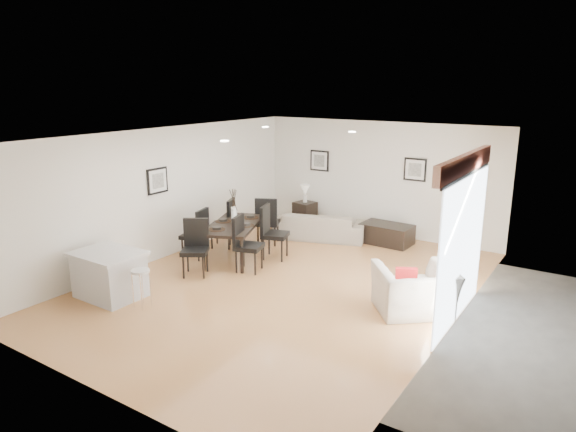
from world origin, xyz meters
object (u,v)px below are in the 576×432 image
Objects in this scene: coffee_table at (387,234)px; dining_chair_wfar at (226,220)px; dining_chair_foot at (267,219)px; bar_stool at (141,275)px; dining_chair_head at (196,244)px; kitchen_island at (109,274)px; dining_chair_wnear at (198,231)px; dining_table at (234,227)px; armchair at (414,290)px; dining_chair_enear at (244,240)px; dining_chair_efar at (271,229)px; sofa at (320,226)px; side_table at (305,214)px.

dining_chair_wfar is at bearing -140.48° from coffee_table.
bar_stool is (0.24, -3.85, -0.06)m from dining_chair_foot.
bar_stool reaches higher than coffee_table.
dining_chair_head is 1.66m from bar_stool.
kitchen_island is (-0.56, -3.85, -0.21)m from dining_chair_foot.
bar_stool is at bearing 7.04° from dining_chair_wnear.
dining_table is 2.80m from kitchen_island.
kitchen_island is (0.11, -2.32, -0.18)m from dining_chair_wnear.
dining_chair_enear is (-3.43, 0.04, 0.23)m from armchair.
dining_chair_wfar is 1.58m from dining_chair_enear.
dining_chair_head is at bearing 138.58° from dining_chair_efar.
bar_stool is (0.33, -1.63, -0.04)m from dining_chair_head.
dining_chair_wnear is at bearing 98.21° from dining_chair_head.
dining_chair_head reaches higher than bar_stool.
sofa is at bearing -79.36° from armchair.
armchair is at bearing -58.24° from coffee_table.
dining_chair_efar reaches higher than dining_chair_wnear.
dining_chair_wnear is 3.39m from side_table.
dining_chair_wnear is 1.63× the size of bar_stool.
kitchen_island is (-1.14, -2.27, -0.21)m from dining_chair_enear.
dining_chair_wfar is 0.95× the size of kitchen_island.
dining_chair_wfar reaches higher than dining_table.
bar_stool is at bearing -8.11° from dining_chair_wfar.
dining_table is at bearing -47.08° from armchair.
dining_chair_enear is 2.55m from kitchen_island.
sofa is 3.41m from dining_chair_head.
dining_chair_wfar is at bearing -51.90° from armchair.
dining_chair_head reaches higher than coffee_table.
sofa is 1.93× the size of dining_chair_foot.
dining_chair_head is (-4.10, -0.60, 0.22)m from armchair.
dining_chair_enear reaches higher than bar_stool.
dining_chair_efar is at bearing 83.73° from bar_stool.
dining_chair_head is at bearing -89.81° from side_table.
dining_chair_head reaches higher than dining_table.
kitchen_island is (-4.57, -2.23, 0.03)m from armchair.
bar_stool is (0.34, -5.65, 0.24)m from side_table.
coffee_table is at bearing 63.55° from kitchen_island.
armchair is 4.10m from dining_table.
sofa is 2.98m from dining_chair_wnear.
dining_chair_efar reaches higher than dining_chair_head.
armchair is 4.69m from dining_chair_wnear.
dining_chair_wnear is 0.91× the size of kitchen_island.
dining_chair_enear is 0.89m from dining_chair_efar.
dining_chair_enear is at bearing -115.06° from coffee_table.
dining_chair_foot is (-0.58, 0.69, -0.01)m from dining_chair_efar.
dining_table is 0.75m from dining_chair_efar.
coffee_table is (2.26, 2.67, -0.45)m from dining_table.
dining_table is 2.93m from side_table.
armchair reaches higher than dining_table.
armchair reaches higher than coffee_table.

